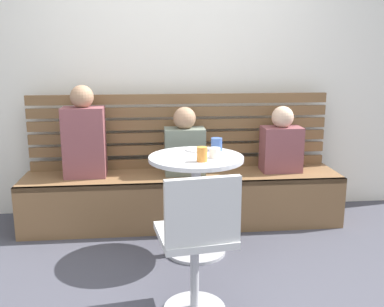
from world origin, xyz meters
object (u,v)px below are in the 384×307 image
object	(u,v)px
person_child_left	(281,143)
person_adult	(84,136)
cup_mug_blue	(217,144)
plate_small	(197,150)
white_chair	(198,240)
cafe_table	(196,186)
cup_tumbler_orange	(202,154)
cup_ceramic_white	(215,153)
booth_bench	(183,199)
person_child_middle	(185,145)

from	to	relation	value
person_child_left	person_adult	bearing A→B (deg)	-179.97
cup_mug_blue	plate_small	world-z (taller)	cup_mug_blue
person_child_left	white_chair	bearing A→B (deg)	-122.02
cafe_table	person_adult	size ratio (longest dim) A/B	0.97
cup_tumbler_orange	plate_small	size ratio (longest dim) A/B	0.59
white_chair	cup_ceramic_white	distance (m)	0.85
cup_tumbler_orange	cup_mug_blue	distance (m)	0.36
booth_bench	cafe_table	bearing A→B (deg)	-85.26
cafe_table	white_chair	xyz separation A→B (m)	(-0.08, -0.81, -0.05)
person_adult	plate_small	world-z (taller)	person_adult
cafe_table	plate_small	world-z (taller)	plate_small
person_adult	cup_ceramic_white	bearing A→B (deg)	-34.24
white_chair	cup_tumbler_orange	xyz separation A→B (m)	(0.11, 0.66, 0.33)
cup_ceramic_white	cup_tumbler_orange	bearing A→B (deg)	-134.89
cup_tumbler_orange	cafe_table	bearing A→B (deg)	98.84
cup_tumbler_orange	cup_mug_blue	world-z (taller)	cup_tumbler_orange
white_chair	cup_tumbler_orange	world-z (taller)	white_chair
person_child_middle	booth_bench	bearing A→B (deg)	-120.32
cafe_table	person_child_left	bearing A→B (deg)	37.43
cup_ceramic_white	cup_mug_blue	size ratio (longest dim) A/B	0.84
white_chair	person_child_left	xyz separation A→B (m)	(0.90, 1.44, 0.22)
booth_bench	plate_small	world-z (taller)	plate_small
cup_tumbler_orange	cup_mug_blue	xyz separation A→B (m)	(0.15, 0.33, -0.00)
cafe_table	white_chair	bearing A→B (deg)	-95.74
booth_bench	cup_mug_blue	world-z (taller)	cup_mug_blue
person_adult	person_child_middle	xyz separation A→B (m)	(0.84, -0.01, -0.09)
white_chair	person_child_left	bearing A→B (deg)	57.98
person_adult	booth_bench	bearing A→B (deg)	-2.74
person_adult	plate_small	distance (m)	1.00
person_child_middle	cup_ceramic_white	xyz separation A→B (m)	(0.15, -0.67, 0.08)
person_adult	person_child_left	size ratio (longest dim) A/B	1.34
person_adult	cup_mug_blue	world-z (taller)	person_adult
cup_ceramic_white	white_chair	bearing A→B (deg)	-105.18
cafe_table	cup_ceramic_white	bearing A→B (deg)	-21.31
person_child_left	plate_small	bearing A→B (deg)	-150.88
person_adult	cup_mug_blue	distance (m)	1.13
person_child_middle	cup_mug_blue	world-z (taller)	person_child_middle
white_chair	person_child_left	distance (m)	1.71
booth_bench	cup_ceramic_white	world-z (taller)	cup_ceramic_white
person_adult	cup_tumbler_orange	xyz separation A→B (m)	(0.89, -0.78, 0.01)
cup_tumbler_orange	cup_mug_blue	bearing A→B (deg)	65.21
booth_bench	cup_mug_blue	distance (m)	0.73
booth_bench	white_chair	world-z (taller)	white_chair
white_chair	cup_ceramic_white	world-z (taller)	white_chair
cup_ceramic_white	plate_small	distance (m)	0.26
person_adult	cup_mug_blue	size ratio (longest dim) A/B	8.05
cafe_table	cup_tumbler_orange	size ratio (longest dim) A/B	7.40
person_adult	cup_tumbler_orange	bearing A→B (deg)	-41.15
person_adult	plate_small	size ratio (longest dim) A/B	4.50
person_child_left	plate_small	size ratio (longest dim) A/B	3.37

